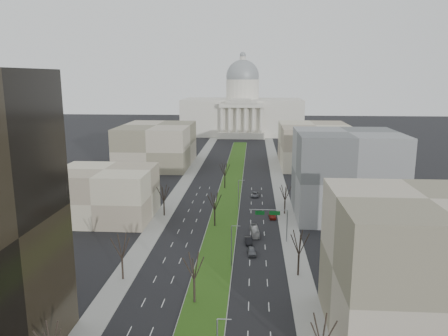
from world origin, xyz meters
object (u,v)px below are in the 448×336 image
at_px(car_black, 248,241).
at_px(car_grey_far, 255,194).
at_px(car_grey_near, 252,251).
at_px(box_van, 255,231).
at_px(car_red, 272,216).

distance_m(car_black, car_grey_far, 41.76).
bearing_deg(car_grey_near, car_grey_far, 83.99).
height_order(car_black, box_van, box_van).
xyz_separation_m(car_grey_near, box_van, (0.68, 12.32, 0.24)).
xyz_separation_m(car_red, car_grey_far, (-4.72, 22.26, 0.04)).
bearing_deg(box_van, car_grey_far, 83.94).
relative_size(car_grey_near, car_red, 0.96).
distance_m(car_grey_near, car_grey_far, 48.22).
bearing_deg(car_red, car_grey_near, -105.40).
bearing_deg(car_grey_far, car_red, -72.72).
xyz_separation_m(car_red, box_van, (-4.90, -13.63, 0.33)).
distance_m(car_grey_near, car_black, 6.54).
relative_size(car_grey_near, car_grey_far, 0.87).
distance_m(car_red, car_grey_far, 22.75).
height_order(car_grey_near, car_black, car_grey_near).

